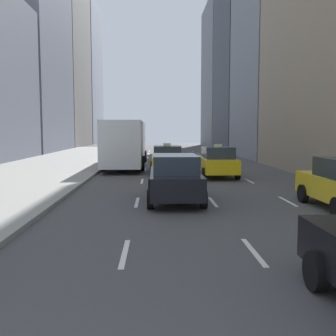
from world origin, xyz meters
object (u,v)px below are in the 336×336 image
(city_bus, at_px, (126,142))
(sedan_black_near, at_px, (175,178))
(taxi_second, at_px, (167,160))
(taxi_lead, at_px, (217,162))

(city_bus, bearing_deg, sedan_black_near, -78.85)
(sedan_black_near, bearing_deg, city_bus, 101.15)
(taxi_second, bearing_deg, city_bus, 119.47)
(taxi_lead, xyz_separation_m, city_bus, (-5.61, 6.61, 0.91))
(taxi_lead, bearing_deg, sedan_black_near, -110.09)
(taxi_lead, bearing_deg, city_bus, 130.32)
(taxi_lead, height_order, city_bus, city_bus)
(sedan_black_near, bearing_deg, taxi_lead, 69.91)
(taxi_lead, xyz_separation_m, sedan_black_near, (-2.80, -7.66, 0.01))
(taxi_second, distance_m, city_bus, 5.79)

